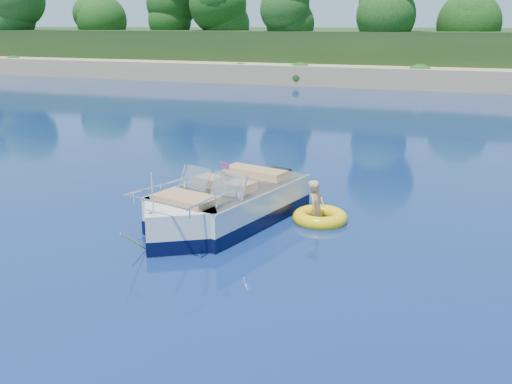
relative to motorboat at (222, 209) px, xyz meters
The scene contains 6 objects.
ground 3.40m from the motorboat, 84.21° to the right, with size 160.00×160.00×0.00m, color #0B1B4F.
shoreline 60.42m from the motorboat, 89.68° to the left, with size 170.00×59.00×6.00m.
treeline 38.01m from the motorboat, 89.42° to the left, with size 150.00×7.12×8.19m.
motorboat is the anchor object (origin of this frame).
tow_tube 2.39m from the motorboat, 25.38° to the left, with size 1.39×1.39×0.35m.
boy 2.32m from the motorboat, 26.23° to the left, with size 0.55×0.36×1.51m, color tan.
Camera 1 is at (4.95, -8.38, 4.59)m, focal length 40.00 mm.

